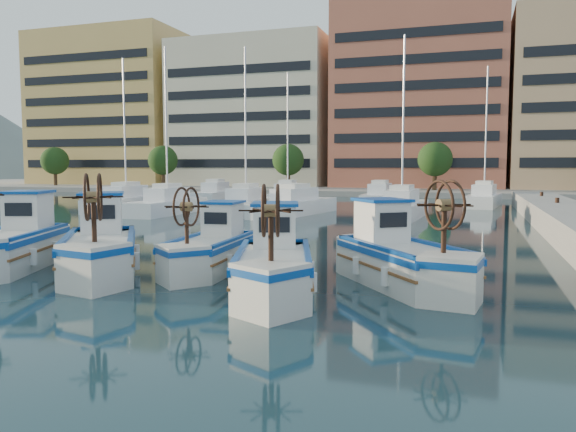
{
  "coord_description": "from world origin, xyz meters",
  "views": [
    {
      "loc": [
        8.32,
        -14.03,
        3.29
      ],
      "look_at": [
        1.91,
        5.35,
        1.5
      ],
      "focal_mm": 35.0,
      "sensor_mm": 36.0,
      "label": 1
    }
  ],
  "objects_px": {
    "fishing_boat_c": "(212,247)",
    "fishing_boat_d": "(274,262)",
    "fishing_boat_a": "(14,242)",
    "fishing_boat_e": "(400,256)",
    "fishing_boat_b": "(100,246)"
  },
  "relations": [
    {
      "from": "fishing_boat_c",
      "to": "fishing_boat_d",
      "type": "relative_size",
      "value": 0.92
    },
    {
      "from": "fishing_boat_a",
      "to": "fishing_boat_c",
      "type": "xyz_separation_m",
      "value": [
        6.34,
        1.59,
        -0.11
      ]
    },
    {
      "from": "fishing_boat_a",
      "to": "fishing_boat_d",
      "type": "relative_size",
      "value": 1.08
    },
    {
      "from": "fishing_boat_b",
      "to": "fishing_boat_e",
      "type": "height_order",
      "value": "fishing_boat_b"
    },
    {
      "from": "fishing_boat_b",
      "to": "fishing_boat_e",
      "type": "bearing_deg",
      "value": -25.58
    },
    {
      "from": "fishing_boat_a",
      "to": "fishing_boat_e",
      "type": "xyz_separation_m",
      "value": [
        12.32,
        1.19,
        -0.04
      ]
    },
    {
      "from": "fishing_boat_c",
      "to": "fishing_boat_d",
      "type": "distance_m",
      "value": 3.8
    },
    {
      "from": "fishing_boat_a",
      "to": "fishing_boat_c",
      "type": "relative_size",
      "value": 1.17
    },
    {
      "from": "fishing_boat_a",
      "to": "fishing_boat_b",
      "type": "relative_size",
      "value": 1.02
    },
    {
      "from": "fishing_boat_b",
      "to": "fishing_boat_d",
      "type": "bearing_deg",
      "value": -40.73
    },
    {
      "from": "fishing_boat_c",
      "to": "fishing_boat_e",
      "type": "xyz_separation_m",
      "value": [
        5.97,
        -0.4,
        0.07
      ]
    },
    {
      "from": "fishing_boat_b",
      "to": "fishing_boat_e",
      "type": "xyz_separation_m",
      "value": [
        8.97,
        1.19,
        -0.04
      ]
    },
    {
      "from": "fishing_boat_b",
      "to": "fishing_boat_d",
      "type": "distance_m",
      "value": 6.01
    },
    {
      "from": "fishing_boat_e",
      "to": "fishing_boat_b",
      "type": "bearing_deg",
      "value": 150.81
    },
    {
      "from": "fishing_boat_a",
      "to": "fishing_boat_d",
      "type": "distance_m",
      "value": 9.34
    }
  ]
}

